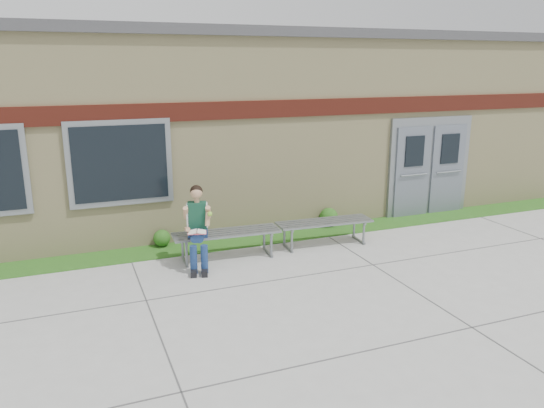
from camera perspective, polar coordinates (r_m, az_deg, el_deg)
name	(u,v)px	position (r m, az deg, el deg)	size (l,w,h in m)	color
ground	(337,284)	(8.82, 7.00, -8.50)	(80.00, 80.00, 0.00)	#9E9E99
grass_strip	(277,237)	(11.01, 0.55, -3.52)	(16.00, 0.80, 0.02)	#1D4E15
school_building	(227,120)	(13.72, -4.83, 9.03)	(16.20, 6.22, 4.20)	beige
bench_left	(227,238)	(9.76, -4.87, -3.64)	(1.99, 0.65, 0.51)	slate
bench_right	(324,226)	(10.48, 5.65, -2.42)	(1.93, 0.64, 0.49)	slate
girl	(198,225)	(9.31, -8.01, -2.26)	(0.54, 0.89, 1.44)	navy
shrub_mid	(162,238)	(10.58, -11.76, -3.61)	(0.33, 0.33, 0.33)	#1D4E15
shrub_east	(329,217)	(11.70, 6.12, -1.40)	(0.41, 0.41, 0.41)	#1D4E15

